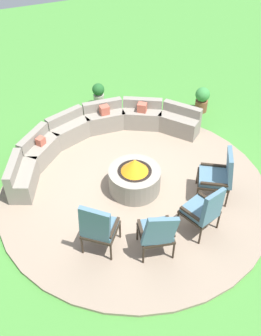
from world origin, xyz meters
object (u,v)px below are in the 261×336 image
(lounge_chair_front_left, at_px, (98,227))
(potted_plant_1, at_px, (202,99))
(potted_plant_0, at_px, (99,94))
(lounge_chair_back_left, at_px, (204,210))
(lounge_chair_back_right, at_px, (219,175))
(curved_stone_bench, at_px, (96,134))
(lounge_chair_front_right, at_px, (157,232))
(fire_pit, at_px, (135,178))

(lounge_chair_front_left, relative_size, potted_plant_1, 1.75)
(potted_plant_0, relative_size, potted_plant_1, 0.97)
(potted_plant_0, height_order, potted_plant_1, potted_plant_1)
(lounge_chair_front_left, bearing_deg, lounge_chair_back_left, 29.44)
(lounge_chair_back_left, relative_size, lounge_chair_back_right, 0.97)
(curved_stone_bench, height_order, lounge_chair_front_right, lounge_chair_front_right)
(curved_stone_bench, height_order, potted_plant_1, curved_stone_bench)
(lounge_chair_front_left, relative_size, potted_plant_0, 1.81)
(potted_plant_0, bearing_deg, lounge_chair_back_right, -77.17)
(fire_pit, distance_m, potted_plant_0, 3.36)
(lounge_chair_back_left, distance_m, lounge_chair_back_right, 0.98)
(curved_stone_bench, height_order, lounge_chair_back_right, lounge_chair_back_right)
(lounge_chair_front_right, xyz_separation_m, lounge_chair_back_right, (1.70, 0.76, 0.00))
(curved_stone_bench, distance_m, potted_plant_0, 1.75)
(curved_stone_bench, xyz_separation_m, lounge_chair_back_left, (0.86, -3.17, 0.26))
(potted_plant_0, distance_m, potted_plant_1, 2.69)
(curved_stone_bench, distance_m, lounge_chair_front_left, 3.01)
(fire_pit, xyz_separation_m, lounge_chair_front_right, (-0.30, -1.58, 0.25))
(curved_stone_bench, distance_m, potted_plant_1, 3.03)
(potted_plant_0, bearing_deg, lounge_chair_front_left, -109.85)
(lounge_chair_front_left, relative_size, lounge_chair_back_right, 1.08)
(curved_stone_bench, bearing_deg, potted_plant_1, 6.15)
(curved_stone_bench, xyz_separation_m, lounge_chair_back_right, (1.60, -2.52, 0.27))
(potted_plant_1, bearing_deg, fire_pit, -144.16)
(lounge_chair_front_left, distance_m, lounge_chair_back_left, 1.85)
(potted_plant_0, bearing_deg, lounge_chair_front_right, -98.75)
(fire_pit, bearing_deg, lounge_chair_front_right, -100.86)
(lounge_chair_front_left, relative_size, lounge_chair_front_right, 1.09)
(lounge_chair_back_left, distance_m, potted_plant_1, 4.11)
(fire_pit, xyz_separation_m, potted_plant_1, (2.81, 2.03, -0.00))
(fire_pit, distance_m, potted_plant_1, 3.47)
(potted_plant_1, bearing_deg, lounge_chair_front_left, -141.47)
(curved_stone_bench, xyz_separation_m, lounge_chair_front_right, (-0.10, -3.28, 0.26))
(lounge_chair_front_left, distance_m, lounge_chair_back_right, 2.57)
(curved_stone_bench, relative_size, potted_plant_1, 6.95)
(fire_pit, relative_size, lounge_chair_front_right, 0.97)
(lounge_chair_back_right, bearing_deg, fire_pit, 91.87)
(lounge_chair_front_left, height_order, lounge_chair_front_right, lounge_chair_front_left)
(lounge_chair_front_left, bearing_deg, potted_plant_0, 110.03)
(fire_pit, height_order, lounge_chair_back_left, lounge_chair_back_left)
(potted_plant_1, bearing_deg, lounge_chair_front_right, -130.79)
(fire_pit, bearing_deg, potted_plant_0, 82.26)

